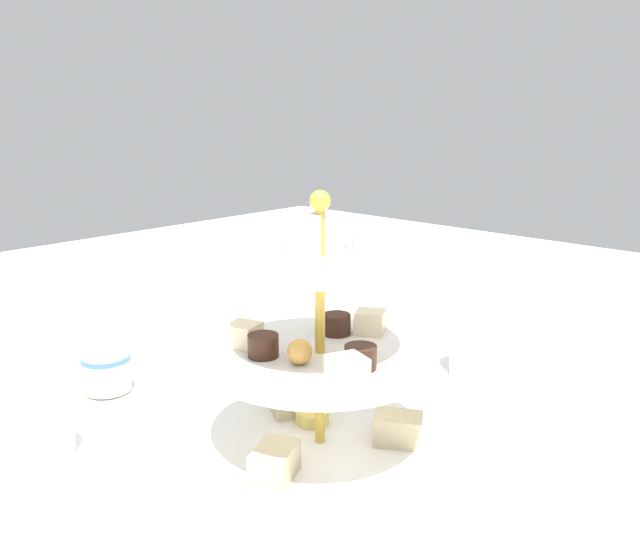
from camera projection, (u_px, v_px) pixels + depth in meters
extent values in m
plane|color=white|center=(320.00, 450.00, 0.67)|extent=(2.40, 2.40, 0.00)
cylinder|color=white|center=(320.00, 446.00, 0.67)|extent=(0.27, 0.27, 0.01)
cylinder|color=white|center=(320.00, 357.00, 0.65)|extent=(0.22, 0.22, 0.01)
cylinder|color=white|center=(320.00, 261.00, 0.62)|extent=(0.17, 0.17, 0.01)
cylinder|color=gold|center=(320.00, 332.00, 0.64)|extent=(0.01, 0.01, 0.26)
sphere|color=gold|center=(320.00, 201.00, 0.61)|extent=(0.02, 0.02, 0.02)
cube|color=#CCB78E|center=(398.00, 429.00, 0.67)|extent=(0.06, 0.05, 0.03)
cube|color=#CCB78E|center=(286.00, 398.00, 0.73)|extent=(0.06, 0.05, 0.03)
cube|color=#CCB78E|center=(275.00, 463.00, 0.60)|extent=(0.05, 0.06, 0.03)
cylinder|color=#E5C660|center=(312.00, 417.00, 0.71)|extent=(0.04, 0.04, 0.01)
cylinder|color=#381E14|center=(263.00, 346.00, 0.63)|extent=(0.03, 0.03, 0.02)
cylinder|color=#381E14|center=(361.00, 357.00, 0.60)|extent=(0.03, 0.03, 0.02)
cylinder|color=#381E14|center=(336.00, 324.00, 0.70)|extent=(0.03, 0.03, 0.02)
cube|color=beige|center=(244.00, 335.00, 0.66)|extent=(0.04, 0.04, 0.02)
cube|color=beige|center=(347.00, 370.00, 0.57)|extent=(0.04, 0.04, 0.02)
cube|color=beige|center=(370.00, 322.00, 0.70)|extent=(0.04, 0.04, 0.02)
sphere|color=gold|center=(300.00, 352.00, 0.62)|extent=(0.02, 0.02, 0.02)
cylinder|color=#F2B7C1|center=(269.00, 248.00, 0.61)|extent=(0.03, 0.03, 0.02)
cylinder|color=#F2B7C1|center=(370.00, 245.00, 0.63)|extent=(0.03, 0.03, 0.02)
cylinder|color=white|center=(304.00, 235.00, 0.62)|extent=(0.04, 0.04, 0.04)
cube|color=silver|center=(370.00, 256.00, 0.62)|extent=(0.09, 0.03, 0.00)
cube|color=silver|center=(309.00, 245.00, 0.67)|extent=(0.09, 0.05, 0.00)
cylinder|color=silver|center=(478.00, 333.00, 0.84)|extent=(0.07, 0.07, 0.12)
cylinder|color=silver|center=(38.00, 422.00, 0.65)|extent=(0.06, 0.06, 0.08)
cylinder|color=white|center=(109.00, 392.00, 0.80)|extent=(0.09, 0.09, 0.01)
cylinder|color=white|center=(107.00, 372.00, 0.80)|extent=(0.06, 0.06, 0.04)
cylinder|color=#4772B2|center=(106.00, 358.00, 0.79)|extent=(0.06, 0.06, 0.01)
cube|color=silver|center=(258.00, 342.00, 0.98)|extent=(0.12, 0.14, 0.00)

